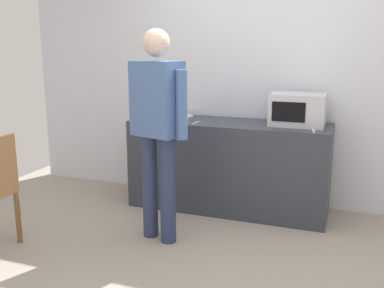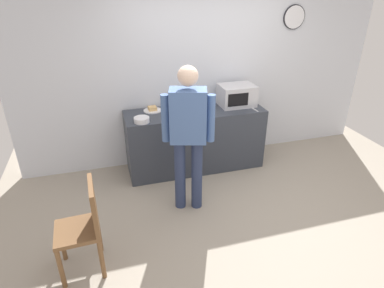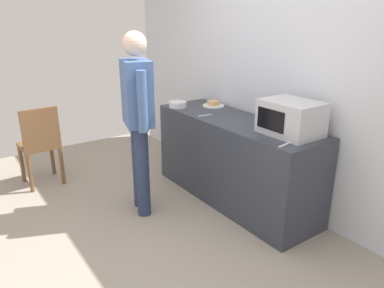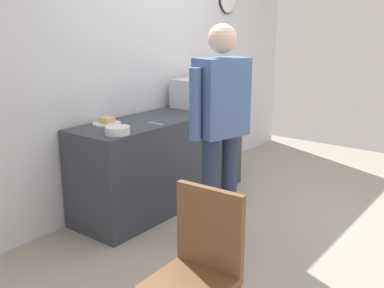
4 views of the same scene
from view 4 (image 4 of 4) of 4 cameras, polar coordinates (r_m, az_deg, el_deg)
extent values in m
plane|color=#9E9384|center=(4.16, 11.72, -10.20)|extent=(6.00, 6.00, 0.00)
cube|color=silver|center=(4.70, -5.42, 9.45)|extent=(5.40, 0.10, 2.60)
cube|color=#333842|center=(4.44, -3.67, -2.11)|extent=(1.96, 0.62, 0.89)
cube|color=silver|center=(4.83, 0.74, 6.59)|extent=(0.50, 0.38, 0.30)
cube|color=black|center=(4.67, 2.20, 6.29)|extent=(0.30, 0.01, 0.18)
cylinder|color=white|center=(4.04, -10.86, 2.60)|extent=(0.25, 0.25, 0.01)
cube|color=#DDB06D|center=(4.03, -10.89, 3.05)|extent=(0.12, 0.12, 0.05)
cylinder|color=white|center=(3.64, -9.50, 1.73)|extent=(0.20, 0.20, 0.07)
cube|color=silver|center=(4.00, -4.67, 2.65)|extent=(0.02, 0.17, 0.01)
cube|color=silver|center=(4.85, 4.38, 4.84)|extent=(0.05, 0.17, 0.01)
cylinder|color=navy|center=(3.70, 4.77, -5.52)|extent=(0.13, 0.13, 0.91)
cylinder|color=navy|center=(3.58, 2.33, -6.19)|extent=(0.13, 0.13, 0.91)
cube|color=#47669E|center=(3.44, 3.77, 5.97)|extent=(0.45, 0.34, 0.60)
cylinder|color=#47669E|center=(3.61, 6.84, 5.83)|extent=(0.09, 0.09, 0.54)
cylinder|color=#47669E|center=(3.30, 0.40, 5.07)|extent=(0.09, 0.09, 0.54)
sphere|color=beige|center=(3.40, 3.90, 13.31)|extent=(0.22, 0.22, 0.22)
cube|color=brown|center=(2.37, -0.28, -17.61)|extent=(0.42, 0.42, 0.04)
cube|color=brown|center=(2.38, 2.27, -10.71)|extent=(0.06, 0.40, 0.45)
camera|label=1|loc=(4.50, 54.91, 7.18)|focal=40.84mm
camera|label=2|loc=(2.47, 76.54, 22.85)|focal=30.49mm
camera|label=3|loc=(5.86, 34.81, 13.69)|focal=34.21mm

